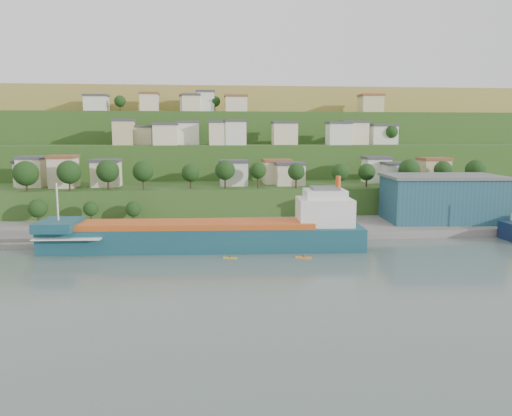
{
  "coord_description": "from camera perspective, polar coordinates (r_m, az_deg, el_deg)",
  "views": [
    {
      "loc": [
        -15.97,
        -102.58,
        25.82
      ],
      "look_at": [
        -3.92,
        15.0,
        8.37
      ],
      "focal_mm": 35.0,
      "sensor_mm": 36.0,
      "label": 1
    }
  ],
  "objects": [
    {
      "name": "kayak_orange",
      "position": [
        106.21,
        5.48,
        -5.57
      ],
      "size": [
        3.5,
        1.6,
        0.87
      ],
      "rotation": [
        0.0,
        0.0,
        -0.3
      ],
      "color": "orange",
      "rests_on": "ground"
    },
    {
      "name": "dinghy",
      "position": [
        124.61,
        -18.72,
        -3.26
      ],
      "size": [
        4.38,
        2.86,
        0.82
      ],
      "primitive_type": "cube",
      "rotation": [
        0.0,
        0.0,
        0.35
      ],
      "color": "silver",
      "rests_on": "pebble_beach"
    },
    {
      "name": "quay",
      "position": [
        137.88,
        9.39,
        -2.51
      ],
      "size": [
        220.0,
        26.0,
        4.0
      ],
      "primitive_type": "cube",
      "color": "slate",
      "rests_on": "ground"
    },
    {
      "name": "kayak_yellow",
      "position": [
        105.64,
        -2.97,
        -5.64
      ],
      "size": [
        2.99,
        1.48,
        0.75
      ],
      "rotation": [
        0.0,
        0.0,
        -0.34
      ],
      "color": "yellow",
      "rests_on": "ground"
    },
    {
      "name": "ground",
      "position": [
        106.98,
        2.92,
        -5.58
      ],
      "size": [
        500.0,
        500.0,
        0.0
      ],
      "primitive_type": "plane",
      "color": "#495951",
      "rests_on": "ground"
    },
    {
      "name": "pebble_beach",
      "position": [
        133.08,
        -22.82,
        -3.46
      ],
      "size": [
        40.0,
        18.0,
        2.4
      ],
      "primitive_type": "cube",
      "color": "slate",
      "rests_on": "ground"
    },
    {
      "name": "hillside",
      "position": [
        272.94,
        -2.48,
        2.98
      ],
      "size": [
        360.0,
        210.52,
        96.0
      ],
      "color": "#284719",
      "rests_on": "ground"
    },
    {
      "name": "cargo_ship_near",
      "position": [
        113.93,
        -4.72,
        -3.21
      ],
      "size": [
        72.44,
        15.65,
        18.47
      ],
      "rotation": [
        0.0,
        0.0,
        -0.06
      ],
      "color": "#133A4A",
      "rests_on": "ground"
    },
    {
      "name": "caravan",
      "position": [
        133.72,
        -21.43,
        -2.2
      ],
      "size": [
        6.03,
        2.75,
        2.76
      ],
      "primitive_type": "cube",
      "rotation": [
        0.0,
        0.0,
        0.05
      ],
      "color": "silver",
      "rests_on": "pebble_beach"
    },
    {
      "name": "warehouse",
      "position": [
        147.63,
        20.42,
        1.11
      ],
      "size": [
        32.45,
        21.46,
        12.8
      ],
      "rotation": [
        0.0,
        0.0,
        -0.08
      ],
      "color": "#1B4C52",
      "rests_on": "quay"
    }
  ]
}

